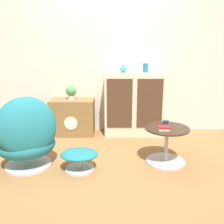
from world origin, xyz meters
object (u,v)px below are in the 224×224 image
at_px(egg_chair, 27,137).
at_px(coffee_table, 166,144).
at_px(sideboard, 134,104).
at_px(teacup, 166,123).
at_px(vase_leftmost, 123,69).
at_px(book_stack, 164,128).
at_px(vase_inner_left, 145,68).
at_px(potted_plant, 71,92).
at_px(ottoman, 79,156).
at_px(tv_console, 73,117).

bearing_deg(egg_chair, coffee_table, 5.70).
xyz_separation_m(sideboard, egg_chair, (-1.30, -1.21, -0.10)).
bearing_deg(teacup, vase_leftmost, 118.92).
bearing_deg(book_stack, vase_inner_left, 94.97).
bearing_deg(teacup, egg_chair, -169.40).
relative_size(sideboard, vase_inner_left, 6.97).
relative_size(coffee_table, book_stack, 4.02).
bearing_deg(egg_chair, book_stack, 2.64).
distance_m(egg_chair, book_stack, 1.57).
relative_size(potted_plant, teacup, 1.96).
bearing_deg(ottoman, book_stack, 7.01).
distance_m(sideboard, potted_plant, 0.99).
bearing_deg(egg_chair, sideboard, 42.87).
bearing_deg(potted_plant, book_stack, -42.26).
bearing_deg(vase_inner_left, ottoman, -124.72).
height_order(sideboard, coffee_table, sideboard).
distance_m(tv_console, egg_chair, 1.25).
height_order(coffee_table, potted_plant, potted_plant).
relative_size(egg_chair, book_stack, 6.73).
bearing_deg(coffee_table, vase_inner_left, 98.46).
bearing_deg(tv_console, sideboard, 0.57).
bearing_deg(ottoman, coffee_table, 11.50).
xyz_separation_m(sideboard, vase_inner_left, (0.17, 0.00, 0.56)).
xyz_separation_m(sideboard, potted_plant, (-0.97, -0.01, 0.19)).
xyz_separation_m(egg_chair, vase_leftmost, (1.13, 1.21, 0.64)).
height_order(egg_chair, coffee_table, egg_chair).
relative_size(sideboard, coffee_table, 1.86).
bearing_deg(vase_inner_left, book_stack, -85.03).
bearing_deg(sideboard, vase_leftmost, 178.67).
relative_size(sideboard, ottoman, 2.28).
bearing_deg(tv_console, potted_plant, 176.73).
distance_m(tv_console, book_stack, 1.68).
bearing_deg(vase_leftmost, vase_inner_left, 0.00).
bearing_deg(egg_chair, teacup, 10.60).
height_order(sideboard, vase_inner_left, vase_inner_left).
xyz_separation_m(sideboard, tv_console, (-0.96, -0.01, -0.21)).
bearing_deg(teacup, ottoman, -161.22).
relative_size(egg_chair, teacup, 7.97).
height_order(ottoman, coffee_table, coffee_table).
height_order(egg_chair, teacup, egg_chair).
bearing_deg(coffee_table, egg_chair, -174.30).
bearing_deg(sideboard, ottoman, -119.33).
xyz_separation_m(tv_console, vase_inner_left, (1.13, 0.01, 0.77)).
xyz_separation_m(potted_plant, teacup, (1.31, -0.89, -0.22)).
relative_size(sideboard, teacup, 8.86).
relative_size(vase_leftmost, vase_inner_left, 0.83).
distance_m(potted_plant, teacup, 1.60).
height_order(vase_leftmost, vase_inner_left, vase_inner_left).
bearing_deg(ottoman, vase_leftmost, 66.85).
bearing_deg(vase_inner_left, coffee_table, -81.54).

